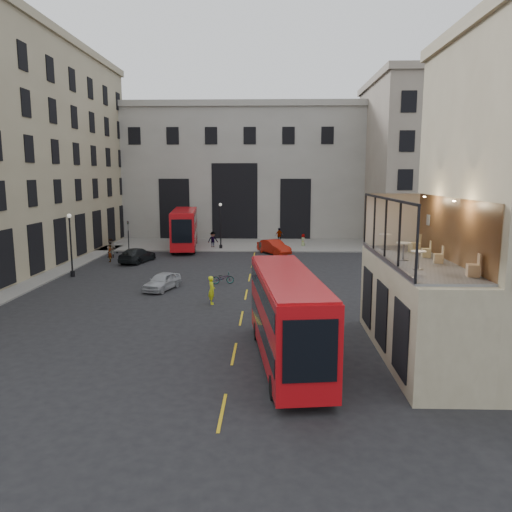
{
  "coord_description": "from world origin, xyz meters",
  "views": [
    {
      "loc": [
        -0.28,
        -22.89,
        8.52
      ],
      "look_at": [
        -1.26,
        10.9,
        3.0
      ],
      "focal_mm": 35.0,
      "sensor_mm": 36.0,
      "label": 1
    }
  ],
  "objects_px": {
    "car_a": "(162,281)",
    "pedestrian_a": "(111,248)",
    "street_lamp_b": "(221,229)",
    "cafe_table_mid": "(404,248)",
    "car_c": "(137,255)",
    "cafe_chair_c": "(427,252)",
    "pedestrian_d": "(303,240)",
    "cafe_chair_b": "(439,258)",
    "bicycle": "(223,278)",
    "street_lamp_a": "(71,249)",
    "cafe_table_far": "(385,239)",
    "pedestrian_c": "(279,235)",
    "cafe_table_near": "(418,257)",
    "pedestrian_e": "(110,253)",
    "cafe_chair_a": "(473,270)",
    "pedestrian_b": "(213,240)",
    "traffic_light_near": "(260,262)",
    "car_b": "(274,247)",
    "bus_far": "(185,227)",
    "cafe_chair_d": "(415,247)",
    "bus_near": "(287,313)",
    "traffic_light_far": "(128,234)"
  },
  "relations": [
    {
      "from": "bicycle",
      "to": "cafe_table_mid",
      "type": "distance_m",
      "value": 18.93
    },
    {
      "from": "street_lamp_b",
      "to": "bus_far",
      "type": "xyz_separation_m",
      "value": [
        -4.22,
        0.31,
        0.15
      ]
    },
    {
      "from": "pedestrian_c",
      "to": "cafe_table_near",
      "type": "height_order",
      "value": "cafe_table_near"
    },
    {
      "from": "pedestrian_c",
      "to": "pedestrian_d",
      "type": "xyz_separation_m",
      "value": [
        2.8,
        -3.58,
        -0.17
      ]
    },
    {
      "from": "traffic_light_far",
      "to": "traffic_light_near",
      "type": "bearing_deg",
      "value": -48.81
    },
    {
      "from": "pedestrian_b",
      "to": "cafe_chair_d",
      "type": "relative_size",
      "value": 2.06
    },
    {
      "from": "street_lamp_a",
      "to": "cafe_table_mid",
      "type": "bearing_deg",
      "value": -37.97
    },
    {
      "from": "car_b",
      "to": "street_lamp_a",
      "type": "bearing_deg",
      "value": -175.86
    },
    {
      "from": "bicycle",
      "to": "pedestrian_a",
      "type": "bearing_deg",
      "value": 34.33
    },
    {
      "from": "car_b",
      "to": "cafe_chair_a",
      "type": "height_order",
      "value": "cafe_chair_a"
    },
    {
      "from": "car_c",
      "to": "pedestrian_b",
      "type": "distance_m",
      "value": 11.67
    },
    {
      "from": "bus_near",
      "to": "pedestrian_d",
      "type": "relative_size",
      "value": 6.99
    },
    {
      "from": "car_a",
      "to": "pedestrian_a",
      "type": "xyz_separation_m",
      "value": [
        -8.41,
        14.34,
        0.34
      ]
    },
    {
      "from": "car_c",
      "to": "cafe_table_far",
      "type": "distance_m",
      "value": 29.18
    },
    {
      "from": "bicycle",
      "to": "pedestrian_d",
      "type": "bearing_deg",
      "value": -32.24
    },
    {
      "from": "cafe_table_near",
      "to": "cafe_chair_c",
      "type": "bearing_deg",
      "value": 67.28
    },
    {
      "from": "car_c",
      "to": "cafe_chair_c",
      "type": "bearing_deg",
      "value": 144.92
    },
    {
      "from": "street_lamp_a",
      "to": "bus_near",
      "type": "distance_m",
      "value": 25.91
    },
    {
      "from": "pedestrian_a",
      "to": "cafe_chair_a",
      "type": "height_order",
      "value": "cafe_chair_a"
    },
    {
      "from": "car_b",
      "to": "car_a",
      "type": "bearing_deg",
      "value": -148.44
    },
    {
      "from": "pedestrian_e",
      "to": "cafe_table_mid",
      "type": "distance_m",
      "value": 33.66
    },
    {
      "from": "cafe_table_far",
      "to": "pedestrian_e",
      "type": "bearing_deg",
      "value": 135.35
    },
    {
      "from": "traffic_light_near",
      "to": "bus_far",
      "type": "height_order",
      "value": "bus_far"
    },
    {
      "from": "traffic_light_near",
      "to": "cafe_chair_b",
      "type": "distance_m",
      "value": 15.26
    },
    {
      "from": "cafe_table_mid",
      "to": "cafe_table_far",
      "type": "bearing_deg",
      "value": 91.33
    },
    {
      "from": "pedestrian_a",
      "to": "pedestrian_d",
      "type": "bearing_deg",
      "value": 33.72
    },
    {
      "from": "street_lamp_a",
      "to": "cafe_chair_b",
      "type": "relative_size",
      "value": 6.8
    },
    {
      "from": "pedestrian_b",
      "to": "pedestrian_e",
      "type": "relative_size",
      "value": 1.15
    },
    {
      "from": "traffic_light_far",
      "to": "cafe_table_far",
      "type": "bearing_deg",
      "value": -49.6
    },
    {
      "from": "street_lamp_b",
      "to": "pedestrian_e",
      "type": "distance_m",
      "value": 13.5
    },
    {
      "from": "cafe_chair_c",
      "to": "bus_near",
      "type": "bearing_deg",
      "value": -162.53
    },
    {
      "from": "cafe_table_mid",
      "to": "cafe_table_far",
      "type": "xyz_separation_m",
      "value": [
        -0.08,
        3.4,
        -0.01
      ]
    },
    {
      "from": "street_lamp_a",
      "to": "street_lamp_b",
      "type": "distance_m",
      "value": 19.42
    },
    {
      "from": "pedestrian_b",
      "to": "cafe_chair_c",
      "type": "bearing_deg",
      "value": -92.76
    },
    {
      "from": "pedestrian_e",
      "to": "cafe_chair_d",
      "type": "height_order",
      "value": "cafe_chair_d"
    },
    {
      "from": "traffic_light_far",
      "to": "cafe_chair_c",
      "type": "height_order",
      "value": "cafe_chair_c"
    },
    {
      "from": "traffic_light_near",
      "to": "street_lamp_b",
      "type": "bearing_deg",
      "value": 102.8
    },
    {
      "from": "street_lamp_a",
      "to": "cafe_table_far",
      "type": "distance_m",
      "value": 27.16
    },
    {
      "from": "street_lamp_b",
      "to": "cafe_table_mid",
      "type": "distance_m",
      "value": 36.01
    },
    {
      "from": "car_b",
      "to": "cafe_chair_c",
      "type": "bearing_deg",
      "value": -108.94
    },
    {
      "from": "street_lamp_a",
      "to": "cafe_chair_c",
      "type": "bearing_deg",
      "value": -35.02
    },
    {
      "from": "traffic_light_near",
      "to": "pedestrian_c",
      "type": "distance_m",
      "value": 28.1
    },
    {
      "from": "bus_far",
      "to": "cafe_table_far",
      "type": "bearing_deg",
      "value": -62.48
    },
    {
      "from": "pedestrian_d",
      "to": "cafe_chair_b",
      "type": "xyz_separation_m",
      "value": [
        3.64,
        -37.02,
        4.08
      ]
    },
    {
      "from": "bus_near",
      "to": "bus_far",
      "type": "xyz_separation_m",
      "value": [
        -10.72,
        35.42,
        0.21
      ]
    },
    {
      "from": "pedestrian_b",
      "to": "pedestrian_c",
      "type": "relative_size",
      "value": 1.05
    },
    {
      "from": "car_b",
      "to": "cafe_chair_c",
      "type": "xyz_separation_m",
      "value": [
        7.12,
        -29.69,
        4.08
      ]
    },
    {
      "from": "traffic_light_near",
      "to": "cafe_chair_d",
      "type": "xyz_separation_m",
      "value": [
        8.1,
        -9.48,
        2.46
      ]
    },
    {
      "from": "street_lamp_a",
      "to": "pedestrian_e",
      "type": "relative_size",
      "value": 3.16
    },
    {
      "from": "cafe_chair_a",
      "to": "bicycle",
      "type": "bearing_deg",
      "value": 121.29
    }
  ]
}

